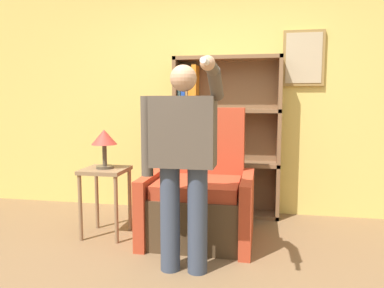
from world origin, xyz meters
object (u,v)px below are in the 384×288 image
at_px(bookcase, 216,139).
at_px(table_lamp, 104,140).
at_px(armchair, 200,198).
at_px(person_standing, 183,155).
at_px(side_table, 105,182).

bearing_deg(bookcase, table_lamp, -136.63).
relative_size(armchair, table_lamp, 3.32).
relative_size(bookcase, table_lamp, 4.81).
bearing_deg(person_standing, table_lamp, 145.25).
bearing_deg(armchair, bookcase, 86.07).
relative_size(person_standing, side_table, 2.37).
bearing_deg(side_table, table_lamp, -116.57).
height_order(side_table, table_lamp, table_lamp).
bearing_deg(table_lamp, bookcase, 43.37).
distance_m(armchair, person_standing, 0.90).
bearing_deg(bookcase, side_table, -136.63).
bearing_deg(armchair, table_lamp, -172.27).
bearing_deg(table_lamp, armchair, 7.73).
bearing_deg(side_table, armchair, 7.73).
height_order(bookcase, person_standing, bookcase).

